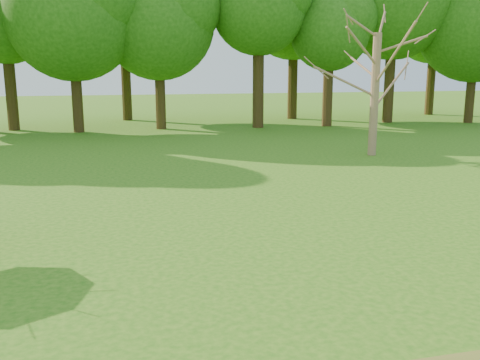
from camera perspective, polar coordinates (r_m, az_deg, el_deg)
name	(u,v)px	position (r m, az deg, el deg)	size (l,w,h in m)	color
ground	(204,299)	(7.99, -3.91, -12.60)	(120.00, 120.00, 0.00)	#296B14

